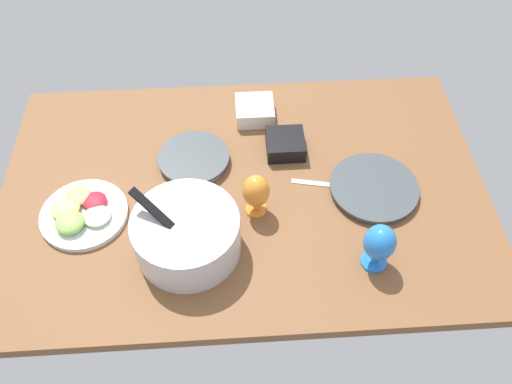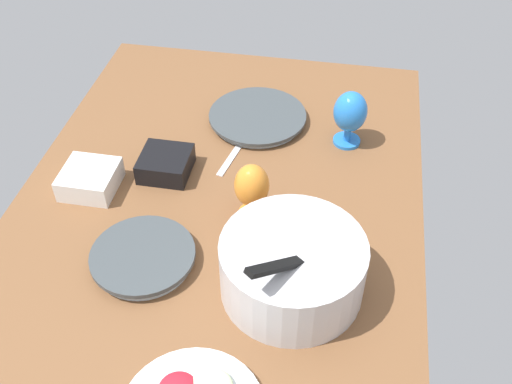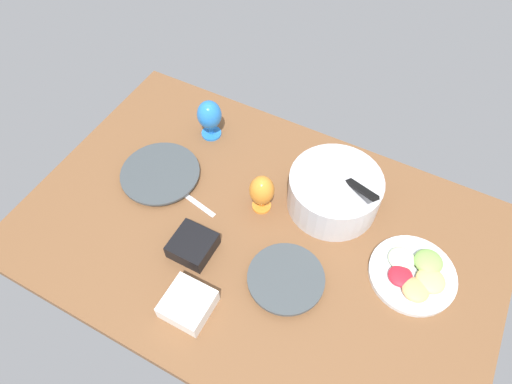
{
  "view_description": "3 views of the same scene",
  "coord_description": "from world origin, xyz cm",
  "views": [
    {
      "loc": [
        2.9,
        110.41,
        135.9
      ],
      "look_at": [
        -3.66,
        7.15,
        6.35
      ],
      "focal_mm": 37.19,
      "sensor_mm": 36.0,
      "label": 1
    },
    {
      "loc": [
        100.49,
        29.34,
        106.38
      ],
      "look_at": [
        -5.08,
        10.29,
        6.35
      ],
      "focal_mm": 41.91,
      "sensor_mm": 36.0,
      "label": 2
    },
    {
      "loc": [
        36.46,
        -70.01,
        131.77
      ],
      "look_at": [
        -6.06,
        10.11,
        6.35
      ],
      "focal_mm": 31.72,
      "sensor_mm": 36.0,
      "label": 3
    }
  ],
  "objects": [
    {
      "name": "ground_plane",
      "position": [
        0.0,
        0.0,
        -2.0
      ],
      "size": [
        160.0,
        104.0,
        4.0
      ],
      "primitive_type": "cube",
      "color": "brown"
    },
    {
      "name": "dinner_plate_left",
      "position": [
        -42.53,
        4.01,
        1.35
      ],
      "size": [
        29.0,
        29.0,
        2.6
      ],
      "color": "silver",
      "rests_on": "ground_plane"
    },
    {
      "name": "dinner_plate_right",
      "position": [
        16.36,
        -12.27,
        1.66
      ],
      "size": [
        24.27,
        24.27,
        3.19
      ],
      "color": "silver",
      "rests_on": "ground_plane"
    },
    {
      "name": "mixing_bowl",
      "position": [
        17.65,
        22.35,
        7.49
      ],
      "size": [
        31.52,
        31.52,
        21.23
      ],
      "color": "silver",
      "rests_on": "ground_plane"
    },
    {
      "name": "hurricane_glass_blue",
      "position": [
        -37.08,
        30.91,
        10.0
      ],
      "size": [
        9.38,
        9.38,
        16.6
      ],
      "color": "blue",
      "rests_on": "ground_plane"
    },
    {
      "name": "hurricane_glass_orange",
      "position": [
        -3.55,
        9.52,
        9.24
      ],
      "size": [
        8.58,
        8.58,
        15.57
      ],
      "color": "orange",
      "rests_on": "ground_plane"
    },
    {
      "name": "square_bowl_black",
      "position": [
        -15.34,
        -16.2,
        3.21
      ],
      "size": [
        13.1,
        13.1,
        5.77
      ],
      "color": "black",
      "rests_on": "ground_plane"
    },
    {
      "name": "square_bowl_white",
      "position": [
        -5.77,
        -33.77,
        3.32
      ],
      "size": [
        13.73,
        13.73,
        5.97
      ],
      "color": "white",
      "rests_on": "ground_plane"
    },
    {
      "name": "fork_by_left_plate",
      "position": [
        -24.96,
        0.37,
        0.3
      ],
      "size": [
        17.99,
        5.38,
        0.6
      ],
      "primitive_type": "cube",
      "rotation": [
        0.0,
        0.0,
        -0.2
      ],
      "color": "silver",
      "rests_on": "ground_plane"
    }
  ]
}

